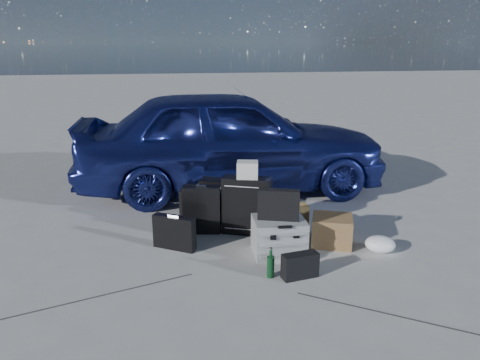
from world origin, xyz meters
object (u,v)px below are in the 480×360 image
(car, at_px, (231,140))
(cardboard_box, at_px, (332,231))
(suitcase_right, at_px, (247,206))
(suitcase_left, at_px, (202,210))
(briefcase, at_px, (174,233))
(pelican_case, at_px, (279,236))
(duffel_bag, at_px, (214,204))
(green_bottle, at_px, (271,263))

(car, height_order, cardboard_box, car)
(suitcase_right, height_order, cardboard_box, suitcase_right)
(suitcase_left, relative_size, suitcase_right, 0.84)
(car, relative_size, briefcase, 9.40)
(pelican_case, bearing_deg, car, 96.32)
(suitcase_left, height_order, duffel_bag, suitcase_left)
(briefcase, bearing_deg, pelican_case, 16.21)
(pelican_case, relative_size, suitcase_right, 0.79)
(pelican_case, relative_size, green_bottle, 1.86)
(duffel_bag, bearing_deg, green_bottle, -60.18)
(car, distance_m, duffel_bag, 1.41)
(briefcase, height_order, duffel_bag, duffel_bag)
(suitcase_left, height_order, cardboard_box, suitcase_left)
(car, xyz_separation_m, suitcase_right, (-0.07, -1.72, -0.43))
(briefcase, bearing_deg, car, 97.60)
(car, height_order, pelican_case, car)
(pelican_case, height_order, cardboard_box, pelican_case)
(briefcase, relative_size, duffel_bag, 0.59)
(duffel_bag, bearing_deg, suitcase_left, -98.75)
(pelican_case, bearing_deg, suitcase_left, 138.62)
(pelican_case, distance_m, duffel_bag, 1.23)
(briefcase, height_order, suitcase_right, suitcase_right)
(green_bottle, bearing_deg, pelican_case, 67.40)
(suitcase_right, relative_size, cardboard_box, 1.57)
(car, bearing_deg, pelican_case, -175.42)
(briefcase, bearing_deg, cardboard_box, 26.24)
(car, relative_size, duffel_bag, 5.56)
(suitcase_right, bearing_deg, briefcase, -138.87)
(briefcase, distance_m, duffel_bag, 0.94)
(suitcase_left, distance_m, duffel_bag, 0.43)
(green_bottle, bearing_deg, duffel_bag, 102.57)
(car, xyz_separation_m, green_bottle, (-0.05, -2.81, -0.62))
(car, xyz_separation_m, pelican_case, (0.15, -2.32, -0.57))
(cardboard_box, xyz_separation_m, green_bottle, (-0.83, -0.62, -0.02))
(briefcase, height_order, suitcase_left, suitcase_left)
(suitcase_left, relative_size, green_bottle, 1.97)
(car, xyz_separation_m, suitcase_left, (-0.59, -1.61, -0.48))
(duffel_bag, distance_m, green_bottle, 1.62)
(suitcase_right, xyz_separation_m, cardboard_box, (0.86, -0.47, -0.17))
(pelican_case, relative_size, duffel_bag, 0.66)
(briefcase, height_order, cardboard_box, briefcase)
(duffel_bag, bearing_deg, suitcase_right, -39.02)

